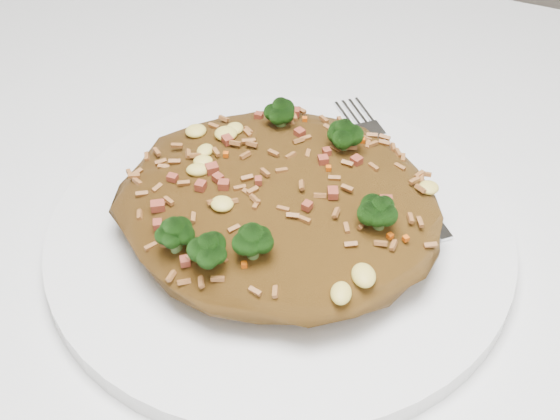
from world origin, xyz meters
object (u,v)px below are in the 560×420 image
object	(u,v)px
plate	(280,235)
fried_rice	(280,196)
fork	(396,169)
dining_table	(162,295)

from	to	relation	value
plate	fried_rice	bearing A→B (deg)	-73.82
plate	fork	distance (m)	0.10
dining_table	fork	bearing A→B (deg)	30.99
plate	fork	bearing A→B (deg)	58.43
dining_table	plate	world-z (taller)	plate
plate	fried_rice	size ratio (longest dim) A/B	1.45
dining_table	plate	size ratio (longest dim) A/B	4.01
fried_rice	plate	bearing A→B (deg)	106.18
dining_table	fork	size ratio (longest dim) A/B	9.35
plate	fried_rice	xyz separation A→B (m)	(0.00, -0.00, 0.03)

